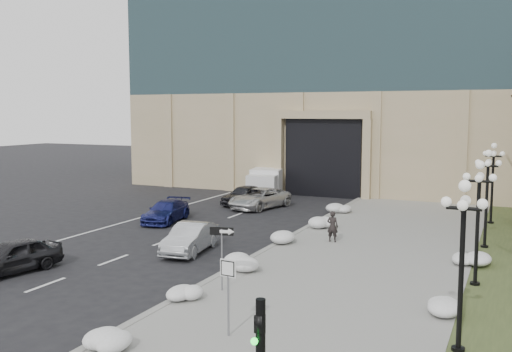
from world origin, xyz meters
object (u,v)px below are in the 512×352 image
Objects in this scene: car_b at (190,238)px; lamppost_c at (487,185)px; keep_sign at (228,281)px; car_c at (166,211)px; car_a at (12,256)px; box_truck at (269,181)px; one_way_sign at (226,239)px; lamppost_a at (462,243)px; lamppost_d at (493,172)px; car_e at (244,195)px; pedestrian at (333,226)px; car_d at (260,198)px; lamppost_b at (478,206)px.

lamppost_c is (12.46, 6.34, 2.40)m from car_b.
car_b is 1.73× the size of keep_sign.
car_b is 0.95× the size of car_c.
car_a is 0.59× the size of box_truck.
one_way_sign reaches higher than keep_sign.
car_b is at bearing 131.56° from keep_sign.
lamppost_c is at bearing -8.20° from car_c.
one_way_sign is at bearing 123.03° from keep_sign.
keep_sign is at bearing -112.52° from lamppost_c.
lamppost_a is at bearing -90.00° from lamppost_c.
lamppost_d is (0.00, 19.50, 0.00)m from lamppost_a.
car_e reaches higher than car_b.
lamppost_d reaches higher than box_truck.
lamppost_d is (16.13, -0.48, 2.38)m from car_e.
keep_sign is (10.58, -27.48, 0.73)m from box_truck.
car_a is 7.66m from car_b.
car_c is at bearing -178.17° from lamppost_c.
one_way_sign is 0.51× the size of lamppost_c.
car_a is 14.60m from pedestrian.
lamppost_b reaches higher than car_d.
lamppost_b is at bearing -90.00° from lamppost_c.
keep_sign is at bearing -54.13° from car_d.
lamppost_c is (8.11, 11.06, 1.07)m from one_way_sign.
car_b is 18.05m from lamppost_d.
car_d reaches higher than car_b.
car_e is at bearing 128.91° from lamppost_a.
lamppost_d is (14.52, 0.40, 2.39)m from car_d.
lamppost_b is 13.00m from lamppost_d.
lamppost_a reaches higher than car_b.
lamppost_b is at bearing 147.26° from pedestrian.
lamppost_c is at bearing 71.89° from keep_sign.
car_e is 1.67× the size of one_way_sign.
keep_sign is 0.50× the size of lamppost_d.
lamppost_b is (6.92, -4.51, 2.18)m from pedestrian.
keep_sign is at bearing -126.59° from lamppost_b.
car_e is at bearing 68.70° from car_c.
car_a is at bearing 45.34° from pedestrian.
box_truck is (-0.56, 5.77, 0.32)m from car_e.
car_a reaches higher than car_c.
lamppost_b is (12.46, -0.16, 2.40)m from car_b.
lamppost_a is 19.50m from lamppost_d.
car_b is 12.61m from car_d.
one_way_sign is at bearing -57.81° from car_c.
car_e is at bearing 165.16° from car_d.
lamppost_c is (17.24, 12.32, 2.39)m from car_a.
lamppost_c is (6.92, 1.99, 2.18)m from pedestrian.
lamppost_c is at bearing 47.57° from car_a.
lamppost_c reaches higher than pedestrian.
car_c is 14.24m from one_way_sign.
pedestrian reaches higher than car_e.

